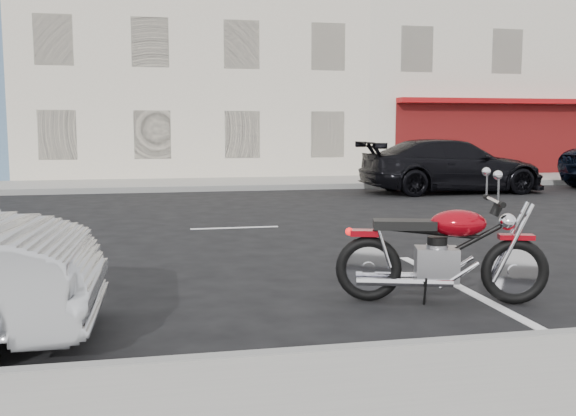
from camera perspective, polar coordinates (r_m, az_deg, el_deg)
name	(u,v)px	position (r m, az deg, el deg)	size (l,w,h in m)	color
ground	(340,225)	(12.12, 4.67, -1.49)	(120.00, 120.00, 0.00)	black
sidewalk_far	(103,186)	(20.35, -16.11, 1.92)	(80.00, 3.40, 0.15)	gray
curb_far	(98,191)	(18.66, -16.52, 1.48)	(80.00, 0.12, 0.16)	gray
bldg_cream	(187,34)	(28.12, -8.93, 15.05)	(12.00, 12.00, 11.50)	beige
bldg_corner	(474,31)	(31.61, 16.20, 14.88)	(14.00, 12.00, 12.50)	beige
motorcycle	(518,257)	(6.97, 19.78, -4.10)	(2.12, 0.92, 1.09)	black
car_far	(452,166)	(18.72, 14.34, 3.64)	(2.11, 5.19, 1.51)	black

